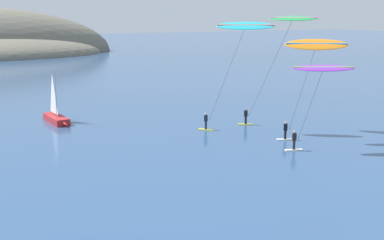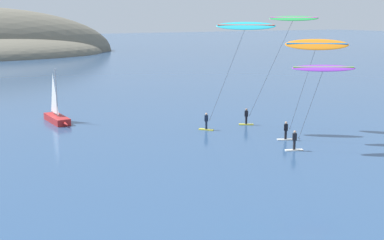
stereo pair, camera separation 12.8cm
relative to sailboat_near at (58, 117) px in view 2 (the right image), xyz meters
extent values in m
cube|color=#B22323|center=(-0.02, 0.30, -0.29)|extent=(1.71, 4.88, 0.70)
cone|color=#B22323|center=(0.13, -2.09, -0.29)|extent=(0.80, 2.20, 0.67)
cylinder|color=#B2B2B7|center=(0.00, 0.01, 2.56)|extent=(0.12, 0.12, 5.00)
pyramid|color=white|center=(-0.06, 0.90, 2.38)|extent=(0.20, 1.80, 4.25)
cylinder|color=#A5A5AD|center=(-0.06, 0.90, 0.31)|extent=(0.20, 1.80, 0.08)
cube|color=yellow|center=(11.94, -10.46, -0.60)|extent=(1.25, 1.42, 0.08)
cylinder|color=#192338|center=(11.94, -10.46, -0.16)|extent=(0.22, 0.22, 0.80)
cube|color=#192338|center=(11.94, -10.46, 0.54)|extent=(0.39, 0.37, 0.60)
sphere|color=tan|center=(11.94, -10.46, 0.96)|extent=(0.22, 0.22, 0.22)
cylinder|color=black|center=(12.22, -10.67, 0.42)|extent=(0.37, 0.46, 0.04)
ellipsoid|color=#23B2C6|center=(14.83, -12.69, 9.47)|extent=(5.12, 4.34, 0.87)
cylinder|color=#DB4C38|center=(14.83, -12.69, 9.52)|extent=(4.27, 3.36, 0.16)
cylinder|color=#333338|center=(13.52, -11.68, 4.90)|extent=(2.65, 2.06, 8.96)
cube|color=silver|center=(16.17, -17.37, -0.60)|extent=(1.50, 1.08, 0.08)
cylinder|color=black|center=(16.17, -17.37, -0.16)|extent=(0.22, 0.22, 0.80)
cube|color=black|center=(16.17, -17.37, 0.54)|extent=(0.39, 0.36, 0.60)
sphere|color=tan|center=(16.17, -17.37, 0.96)|extent=(0.22, 0.22, 0.22)
cylinder|color=black|center=(16.45, -17.57, 0.42)|extent=(0.35, 0.47, 0.04)
ellipsoid|color=orange|center=(18.07, -18.71, 7.96)|extent=(5.15, 4.13, 1.04)
cylinder|color=#0F7FE5|center=(18.07, -18.71, 8.01)|extent=(4.32, 3.11, 0.16)
cylinder|color=#333338|center=(17.26, -18.14, 4.14)|extent=(1.65, 1.17, 7.44)
cube|color=silver|center=(14.49, -20.45, -0.60)|extent=(1.54, 0.93, 0.08)
cylinder|color=black|center=(14.49, -20.45, -0.16)|extent=(0.22, 0.22, 0.80)
cube|color=black|center=(14.49, -20.45, 0.54)|extent=(0.39, 0.34, 0.60)
sphere|color=tan|center=(14.49, -20.45, 0.96)|extent=(0.22, 0.22, 0.22)
cylinder|color=black|center=(14.80, -20.62, 0.42)|extent=(0.31, 0.50, 0.04)
ellipsoid|color=purple|center=(16.29, -21.47, 6.26)|extent=(5.08, 3.59, 0.59)
cylinder|color=#7ACC42|center=(16.29, -21.47, 6.31)|extent=(4.34, 2.56, 0.16)
cylinder|color=#333338|center=(15.55, -21.05, 3.29)|extent=(1.53, 0.88, 5.74)
cube|color=yellow|center=(16.73, -10.51, -0.60)|extent=(1.47, 1.16, 0.08)
cylinder|color=black|center=(16.73, -10.51, -0.16)|extent=(0.22, 0.22, 0.80)
cube|color=black|center=(16.73, -10.51, 0.54)|extent=(0.37, 0.39, 0.60)
sphere|color=#9E7051|center=(16.73, -10.51, 0.96)|extent=(0.22, 0.22, 0.22)
cylinder|color=black|center=(16.96, -10.77, 0.42)|extent=(0.44, 0.39, 0.04)
ellipsoid|color=green|center=(19.60, -13.82, 10.16)|extent=(3.90, 4.27, 0.63)
cylinder|color=#D660B7|center=(19.60, -13.82, 10.21)|extent=(3.04, 3.48, 0.16)
cylinder|color=#333338|center=(18.28, -12.30, 5.24)|extent=(2.67, 3.08, 9.65)
camera|label=1|loc=(-12.11, -49.94, 10.35)|focal=45.00mm
camera|label=2|loc=(-12.00, -50.00, 10.35)|focal=45.00mm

